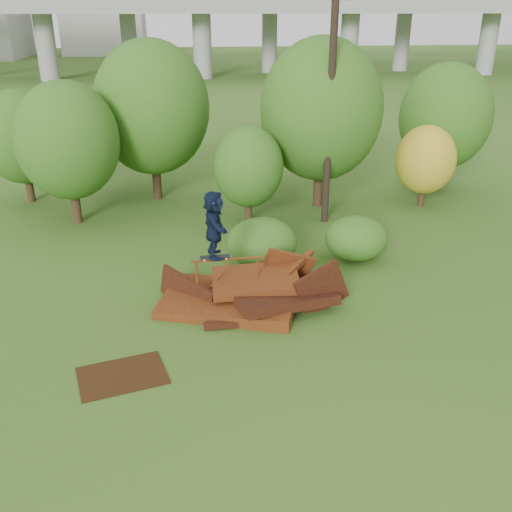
{
  "coord_description": "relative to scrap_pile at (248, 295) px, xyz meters",
  "views": [
    {
      "loc": [
        -2.61,
        -12.47,
        7.99
      ],
      "look_at": [
        -0.8,
        2.0,
        1.6
      ],
      "focal_mm": 40.0,
      "sensor_mm": 36.0,
      "label": 1
    }
  ],
  "objects": [
    {
      "name": "shrub_right",
      "position": [
        4.03,
        2.91,
        0.41
      ],
      "size": [
        2.14,
        1.97,
        1.52
      ],
      "primitive_type": "ellipsoid",
      "color": "#265316",
      "rests_on": "ground"
    },
    {
      "name": "shrub_left",
      "position": [
        0.77,
        2.81,
        0.47
      ],
      "size": [
        2.35,
        2.17,
        1.62
      ],
      "primitive_type": "ellipsoid",
      "color": "#265316",
      "rests_on": "ground"
    },
    {
      "name": "ground",
      "position": [
        1.01,
        -2.07,
        -0.35
      ],
      "size": [
        240.0,
        240.0,
        0.0
      ],
      "primitive_type": "plane",
      "color": "#2D5116",
      "rests_on": "ground"
    },
    {
      "name": "tree_3",
      "position": [
        4.02,
        8.77,
        3.75
      ],
      "size": [
        5.06,
        5.06,
        7.02
      ],
      "color": "black",
      "rests_on": "ground"
    },
    {
      "name": "tree_4",
      "position": [
        8.49,
        8.13,
        1.69
      ],
      "size": [
        2.54,
        2.54,
        3.51
      ],
      "color": "black",
      "rests_on": "ground"
    },
    {
      "name": "skateboard",
      "position": [
        -0.92,
        0.16,
        1.19
      ],
      "size": [
        0.86,
        0.27,
        0.09
      ],
      "rotation": [
        0.0,
        0.0,
        0.05
      ],
      "color": "black",
      "rests_on": "grind_rail"
    },
    {
      "name": "scrap_pile",
      "position": [
        0.0,
        0.0,
        0.0
      ],
      "size": [
        5.68,
        3.46,
        1.89
      ],
      "color": "#3D1B0A",
      "rests_on": "ground"
    },
    {
      "name": "tree_5",
      "position": [
        10.18,
        10.37,
        3.08
      ],
      "size": [
        4.14,
        4.14,
        5.82
      ],
      "color": "black",
      "rests_on": "ground"
    },
    {
      "name": "grind_rail",
      "position": [
        -0.58,
        0.18,
        0.69
      ],
      "size": [
        2.06,
        0.16,
        1.47
      ],
      "color": "maroon",
      "rests_on": "ground"
    },
    {
      "name": "utility_pole",
      "position": [
        3.87,
        6.73,
        4.21
      ],
      "size": [
        1.4,
        0.28,
        8.97
      ],
      "color": "black",
      "rests_on": "ground"
    },
    {
      "name": "tree_2",
      "position": [
        0.79,
        6.96,
        1.94
      ],
      "size": [
        2.75,
        2.75,
        3.88
      ],
      "color": "black",
      "rests_on": "ground"
    },
    {
      "name": "skater",
      "position": [
        -0.92,
        0.16,
        2.16
      ],
      "size": [
        0.63,
        1.79,
        1.91
      ],
      "primitive_type": "imported",
      "rotation": [
        0.0,
        0.0,
        1.61
      ],
      "color": "black",
      "rests_on": "skateboard"
    },
    {
      "name": "tree_1",
      "position": [
        -2.94,
        10.61,
        3.68
      ],
      "size": [
        4.95,
        4.95,
        6.88
      ],
      "color": "black",
      "rests_on": "ground"
    },
    {
      "name": "flat_plate",
      "position": [
        -3.35,
        -3.06,
        -0.33
      ],
      "size": [
        2.3,
        1.89,
        0.03
      ],
      "primitive_type": "cube",
      "rotation": [
        0.0,
        0.0,
        0.25
      ],
      "color": "black",
      "rests_on": "ground"
    },
    {
      "name": "tree_6",
      "position": [
        -8.55,
        10.92,
        2.52
      ],
      "size": [
        3.5,
        3.5,
        4.89
      ],
      "color": "black",
      "rests_on": "ground"
    },
    {
      "name": "tree_0",
      "position": [
        -6.05,
        7.87,
        2.94
      ],
      "size": [
        3.95,
        3.95,
        5.56
      ],
      "color": "black",
      "rests_on": "ground"
    }
  ]
}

